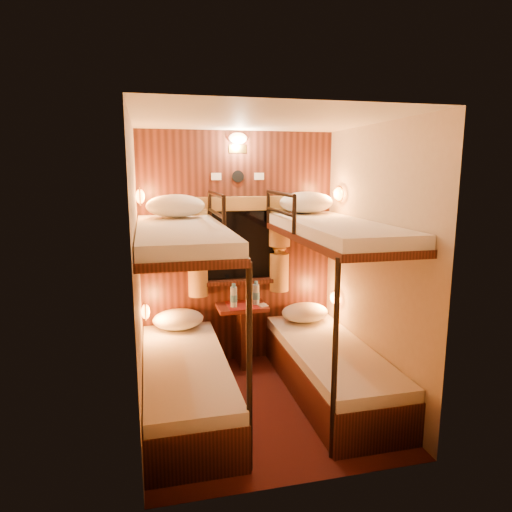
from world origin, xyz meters
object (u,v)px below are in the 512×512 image
object	(u,v)px
bunk_left	(185,348)
bottle_right	(256,294)
table	(242,327)
bottle_left	(234,297)
bunk_right	(330,335)

from	to	relation	value
bunk_left	bottle_right	world-z (taller)	bunk_left
table	bottle_right	xyz separation A→B (m)	(0.15, -0.01, 0.34)
table	bottle_left	size ratio (longest dim) A/B	2.67
bunk_left	table	distance (m)	1.02
table	bottle_right	size ratio (longest dim) A/B	2.62
bunk_right	bottle_left	size ratio (longest dim) A/B	7.76
table	bottle_left	distance (m)	0.36
table	bottle_left	world-z (taller)	bottle_left
bottle_left	bottle_right	distance (m)	0.24
bunk_left	bottle_left	world-z (taller)	bunk_left
bunk_right	bottle_left	xyz separation A→B (m)	(-0.74, 0.74, 0.20)
bunk_right	bottle_left	distance (m)	1.06
bunk_left	bunk_right	world-z (taller)	same
bunk_right	table	size ratio (longest dim) A/B	2.90
bunk_right	bottle_right	distance (m)	0.94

